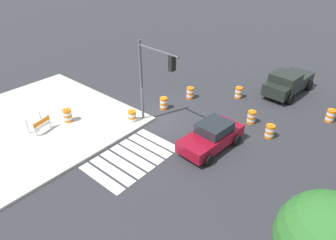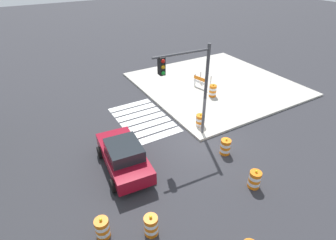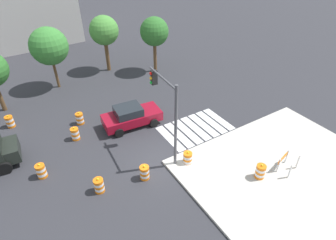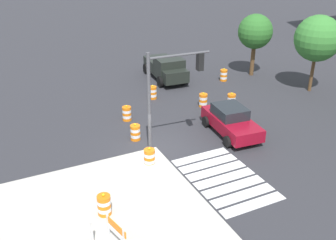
{
  "view_description": "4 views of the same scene",
  "coord_description": "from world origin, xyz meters",
  "px_view_note": "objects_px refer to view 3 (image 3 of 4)",
  "views": [
    {
      "loc": [
        12.86,
        12.07,
        10.87
      ],
      "look_at": [
        0.66,
        1.72,
        0.96
      ],
      "focal_mm": 31.6,
      "sensor_mm": 36.0,
      "label": 1
    },
    {
      "loc": [
        -9.95,
        8.04,
        9.49
      ],
      "look_at": [
        1.31,
        1.44,
        1.3
      ],
      "focal_mm": 28.3,
      "sensor_mm": 36.0,
      "label": 2
    },
    {
      "loc": [
        -6.43,
        -11.0,
        12.26
      ],
      "look_at": [
        1.86,
        2.24,
        1.29
      ],
      "focal_mm": 29.3,
      "sensor_mm": 36.0,
      "label": 3
    },
    {
      "loc": [
        17.13,
        -7.63,
        10.79
      ],
      "look_at": [
        0.04,
        0.71,
        1.65
      ],
      "focal_mm": 42.35,
      "sensor_mm": 36.0,
      "label": 4
    }
  ],
  "objects_px": {
    "sports_car": "(131,116)",
    "traffic_barrel_median_far": "(145,172)",
    "traffic_barrel_crosswalk_end": "(99,185)",
    "traffic_barrel_on_sidewalk": "(260,171)",
    "traffic_barrel_near_corner": "(75,134)",
    "street_tree_streetside_far": "(49,46)",
    "construction_barricade": "(285,161)",
    "street_tree_corner_lot": "(154,32)",
    "traffic_barrel_opposite_curb": "(10,122)",
    "traffic_barrel_lane_center": "(41,171)",
    "traffic_light_pole": "(166,104)",
    "traffic_barrel_far_curb": "(80,119)",
    "street_tree_streetside_near": "(104,31)",
    "traffic_barrel_median_near": "(188,158)"
  },
  "relations": [
    {
      "from": "sports_car",
      "to": "traffic_barrel_median_far",
      "type": "xyz_separation_m",
      "value": [
        -1.71,
        -5.29,
        -0.36
      ]
    },
    {
      "from": "traffic_barrel_crosswalk_end",
      "to": "traffic_barrel_on_sidewalk",
      "type": "distance_m",
      "value": 9.31
    },
    {
      "from": "traffic_barrel_near_corner",
      "to": "traffic_barrel_on_sidewalk",
      "type": "relative_size",
      "value": 1.0
    },
    {
      "from": "traffic_barrel_on_sidewalk",
      "to": "street_tree_streetside_far",
      "type": "bearing_deg",
      "value": 111.55
    },
    {
      "from": "construction_barricade",
      "to": "traffic_barrel_on_sidewalk",
      "type": "bearing_deg",
      "value": 171.92
    },
    {
      "from": "traffic_barrel_near_corner",
      "to": "street_tree_streetside_far",
      "type": "relative_size",
      "value": 0.18
    },
    {
      "from": "sports_car",
      "to": "street_tree_corner_lot",
      "type": "relative_size",
      "value": 0.81
    },
    {
      "from": "traffic_barrel_opposite_curb",
      "to": "construction_barricade",
      "type": "bearing_deg",
      "value": -45.4
    },
    {
      "from": "traffic_barrel_crosswalk_end",
      "to": "traffic_barrel_opposite_curb",
      "type": "distance_m",
      "value": 10.03
    },
    {
      "from": "sports_car",
      "to": "traffic_barrel_median_far",
      "type": "bearing_deg",
      "value": -107.89
    },
    {
      "from": "construction_barricade",
      "to": "street_tree_corner_lot",
      "type": "bearing_deg",
      "value": 88.4
    },
    {
      "from": "traffic_barrel_lane_center",
      "to": "traffic_light_pole",
      "type": "bearing_deg",
      "value": -17.01
    },
    {
      "from": "traffic_barrel_far_curb",
      "to": "street_tree_streetside_near",
      "type": "distance_m",
      "value": 10.33
    },
    {
      "from": "traffic_barrel_near_corner",
      "to": "traffic_barrel_opposite_curb",
      "type": "relative_size",
      "value": 1.0
    },
    {
      "from": "traffic_barrel_near_corner",
      "to": "traffic_barrel_median_far",
      "type": "relative_size",
      "value": 1.0
    },
    {
      "from": "traffic_barrel_lane_center",
      "to": "traffic_barrel_opposite_curb",
      "type": "relative_size",
      "value": 1.0
    },
    {
      "from": "traffic_barrel_far_curb",
      "to": "traffic_barrel_on_sidewalk",
      "type": "xyz_separation_m",
      "value": [
        7.25,
        -11.19,
        0.15
      ]
    },
    {
      "from": "sports_car",
      "to": "traffic_light_pole",
      "type": "bearing_deg",
      "value": -83.22
    },
    {
      "from": "street_tree_streetside_near",
      "to": "sports_car",
      "type": "bearing_deg",
      "value": -102.67
    },
    {
      "from": "traffic_barrel_crosswalk_end",
      "to": "traffic_barrel_median_near",
      "type": "relative_size",
      "value": 1.0
    },
    {
      "from": "traffic_barrel_far_curb",
      "to": "construction_barricade",
      "type": "bearing_deg",
      "value": -51.59
    },
    {
      "from": "traffic_barrel_lane_center",
      "to": "traffic_barrel_opposite_curb",
      "type": "bearing_deg",
      "value": 98.03
    },
    {
      "from": "traffic_light_pole",
      "to": "street_tree_streetside_near",
      "type": "height_order",
      "value": "traffic_light_pole"
    },
    {
      "from": "traffic_barrel_on_sidewalk",
      "to": "street_tree_streetside_far",
      "type": "distance_m",
      "value": 19.74
    },
    {
      "from": "street_tree_streetside_far",
      "to": "traffic_barrel_lane_center",
      "type": "bearing_deg",
      "value": -108.54
    },
    {
      "from": "traffic_barrel_median_far",
      "to": "traffic_light_pole",
      "type": "relative_size",
      "value": 0.19
    },
    {
      "from": "traffic_barrel_crosswalk_end",
      "to": "traffic_barrel_median_near",
      "type": "distance_m",
      "value": 5.54
    },
    {
      "from": "traffic_barrel_near_corner",
      "to": "traffic_barrel_crosswalk_end",
      "type": "relative_size",
      "value": 1.0
    },
    {
      "from": "traffic_barrel_lane_center",
      "to": "construction_barricade",
      "type": "height_order",
      "value": "construction_barricade"
    },
    {
      "from": "street_tree_corner_lot",
      "to": "street_tree_streetside_far",
      "type": "bearing_deg",
      "value": 169.45
    },
    {
      "from": "street_tree_streetside_far",
      "to": "traffic_barrel_opposite_curb",
      "type": "bearing_deg",
      "value": -135.6
    },
    {
      "from": "traffic_barrel_opposite_curb",
      "to": "traffic_barrel_median_far",
      "type": "bearing_deg",
      "value": -58.51
    },
    {
      "from": "traffic_barrel_lane_center",
      "to": "street_tree_corner_lot",
      "type": "xyz_separation_m",
      "value": [
        13.16,
        9.33,
        3.61
      ]
    },
    {
      "from": "traffic_barrel_near_corner",
      "to": "traffic_barrel_median_near",
      "type": "distance_m",
      "value": 8.13
    },
    {
      "from": "traffic_barrel_crosswalk_end",
      "to": "street_tree_streetside_near",
      "type": "height_order",
      "value": "street_tree_streetside_near"
    },
    {
      "from": "traffic_barrel_crosswalk_end",
      "to": "traffic_barrel_lane_center",
      "type": "xyz_separation_m",
      "value": [
        -2.51,
        2.89,
        0.0
      ]
    },
    {
      "from": "street_tree_streetside_far",
      "to": "street_tree_corner_lot",
      "type": "distance_m",
      "value": 9.6
    },
    {
      "from": "street_tree_streetside_far",
      "to": "traffic_barrel_median_far",
      "type": "bearing_deg",
      "value": -84.37
    },
    {
      "from": "traffic_barrel_far_curb",
      "to": "traffic_barrel_median_near",
      "type": "bearing_deg",
      "value": -61.05
    },
    {
      "from": "traffic_barrel_lane_center",
      "to": "street_tree_streetside_near",
      "type": "xyz_separation_m",
      "value": [
        9.14,
        12.12,
        3.64
      ]
    },
    {
      "from": "street_tree_streetside_near",
      "to": "traffic_barrel_lane_center",
      "type": "bearing_deg",
      "value": -127.03
    },
    {
      "from": "sports_car",
      "to": "traffic_barrel_opposite_curb",
      "type": "xyz_separation_m",
      "value": [
        -7.77,
        4.61,
        -0.36
      ]
    },
    {
      "from": "street_tree_streetside_near",
      "to": "traffic_barrel_crosswalk_end",
      "type": "bearing_deg",
      "value": -113.83
    },
    {
      "from": "traffic_barrel_median_far",
      "to": "street_tree_streetside_near",
      "type": "bearing_deg",
      "value": 75.52
    },
    {
      "from": "street_tree_corner_lot",
      "to": "traffic_barrel_median_near",
      "type": "bearing_deg",
      "value": -111.6
    },
    {
      "from": "traffic_barrel_crosswalk_end",
      "to": "traffic_barrel_median_far",
      "type": "distance_m",
      "value": 2.67
    },
    {
      "from": "sports_car",
      "to": "street_tree_streetside_near",
      "type": "xyz_separation_m",
      "value": [
        2.29,
        10.19,
        3.28
      ]
    },
    {
      "from": "street_tree_streetside_far",
      "to": "street_tree_corner_lot",
      "type": "relative_size",
      "value": 1.01
    },
    {
      "from": "traffic_barrel_crosswalk_end",
      "to": "traffic_barrel_near_corner",
      "type": "bearing_deg",
      "value": 87.34
    },
    {
      "from": "traffic_barrel_near_corner",
      "to": "traffic_barrel_far_curb",
      "type": "xyz_separation_m",
      "value": [
        0.85,
        1.69,
        0.0
      ]
    }
  ]
}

